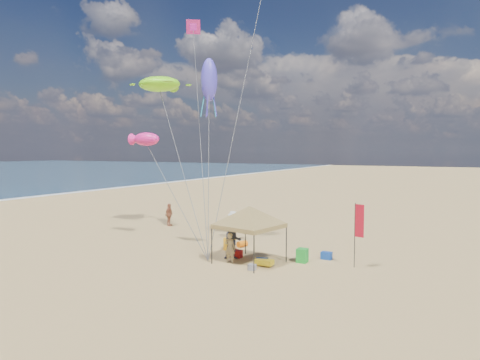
{
  "coord_description": "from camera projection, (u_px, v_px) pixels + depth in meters",
  "views": [
    {
      "loc": [
        11.09,
        -17.87,
        5.64
      ],
      "look_at": [
        0.0,
        3.0,
        4.0
      ],
      "focal_mm": 32.65,
      "sensor_mm": 36.0,
      "label": 1
    }
  ],
  "objects": [
    {
      "name": "ground",
      "position": [
        211.0,
        265.0,
        21.32
      ],
      "size": [
        280.0,
        280.0,
        0.0
      ],
      "primitive_type": "plane",
      "color": "tan",
      "rests_on": "ground"
    },
    {
      "name": "canopy_tent",
      "position": [
        249.0,
        208.0,
        21.59
      ],
      "size": [
        5.24,
        5.24,
        3.3
      ],
      "color": "black",
      "rests_on": "ground"
    },
    {
      "name": "feather_flag",
      "position": [
        358.0,
        225.0,
        20.69
      ],
      "size": [
        0.47,
        0.14,
        3.13
      ],
      "color": "black",
      "rests_on": "ground"
    },
    {
      "name": "cooler_red",
      "position": [
        237.0,
        254.0,
        22.86
      ],
      "size": [
        0.54,
        0.38,
        0.38
      ],
      "primitive_type": "cube",
      "color": "#AE100D",
      "rests_on": "ground"
    },
    {
      "name": "cooler_blue",
      "position": [
        327.0,
        256.0,
        22.5
      ],
      "size": [
        0.54,
        0.38,
        0.38
      ],
      "primitive_type": "cube",
      "color": "#123A95",
      "rests_on": "ground"
    },
    {
      "name": "bag_navy",
      "position": [
        262.0,
        261.0,
        21.44
      ],
      "size": [
        0.69,
        0.54,
        0.36
      ],
      "primitive_type": "cylinder",
      "rotation": [
        0.0,
        1.57,
        0.35
      ],
      "color": "#0B1933",
      "rests_on": "ground"
    },
    {
      "name": "bag_orange",
      "position": [
        242.0,
        244.0,
        25.32
      ],
      "size": [
        0.54,
        0.69,
        0.36
      ],
      "primitive_type": "cylinder",
      "rotation": [
        0.0,
        1.57,
        1.22
      ],
      "color": "orange",
      "rests_on": "ground"
    },
    {
      "name": "chair_green",
      "position": [
        302.0,
        255.0,
        21.85
      ],
      "size": [
        0.5,
        0.5,
        0.7
      ],
      "primitive_type": "cube",
      "color": "#1B962A",
      "rests_on": "ground"
    },
    {
      "name": "chair_yellow",
      "position": [
        229.0,
        244.0,
        24.57
      ],
      "size": [
        0.5,
        0.5,
        0.7
      ],
      "primitive_type": "cube",
      "color": "yellow",
      "rests_on": "ground"
    },
    {
      "name": "crate_grey",
      "position": [
        252.0,
        267.0,
        20.45
      ],
      "size": [
        0.34,
        0.3,
        0.28
      ],
      "primitive_type": "cube",
      "color": "gray",
      "rests_on": "ground"
    },
    {
      "name": "beach_cart",
      "position": [
        264.0,
        262.0,
        21.16
      ],
      "size": [
        0.9,
        0.5,
        0.24
      ],
      "primitive_type": "cube",
      "color": "gold",
      "rests_on": "ground"
    },
    {
      "name": "person_near_a",
      "position": [
        230.0,
        248.0,
        21.71
      ],
      "size": [
        0.58,
        0.4,
        1.52
      ],
      "primitive_type": "imported",
      "rotation": [
        0.0,
        0.0,
        3.2
      ],
      "color": "tan",
      "rests_on": "ground"
    },
    {
      "name": "person_near_b",
      "position": [
        233.0,
        241.0,
        22.52
      ],
      "size": [
        1.16,
        1.1,
        1.89
      ],
      "primitive_type": "imported",
      "rotation": [
        0.0,
        0.0,
        0.59
      ],
      "color": "#383B4D",
      "rests_on": "ground"
    },
    {
      "name": "person_near_c",
      "position": [
        233.0,
        225.0,
        27.52
      ],
      "size": [
        1.24,
        0.83,
        1.78
      ],
      "primitive_type": "imported",
      "rotation": [
        0.0,
        0.0,
        3.3
      ],
      "color": "beige",
      "rests_on": "ground"
    },
    {
      "name": "person_far_a",
      "position": [
        169.0,
        215.0,
        32.31
      ],
      "size": [
        0.56,
        1.03,
        1.68
      ],
      "primitive_type": "imported",
      "rotation": [
        0.0,
        0.0,
        1.73
      ],
      "color": "#A15C3D",
      "rests_on": "ground"
    },
    {
      "name": "turtle_kite",
      "position": [
        159.0,
        84.0,
        28.16
      ],
      "size": [
        2.87,
        2.31,
        0.95
      ],
      "primitive_type": "ellipsoid",
      "rotation": [
        0.0,
        0.0,
        0.01
      ],
      "color": "#7EFF15",
      "rests_on": "ground"
    },
    {
      "name": "fish_kite",
      "position": [
        147.0,
        139.0,
        25.58
      ],
      "size": [
        1.85,
        1.06,
        0.79
      ],
      "primitive_type": "ellipsoid",
      "rotation": [
        0.0,
        0.0,
        0.1
      ],
      "color": "#F71F89",
      "rests_on": "ground"
    },
    {
      "name": "squid_kite",
      "position": [
        209.0,
        80.0,
        26.24
      ],
      "size": [
        1.08,
        1.08,
        2.59
      ],
      "primitive_type": "ellipsoid",
      "rotation": [
        0.0,
        0.0,
        0.09
      ],
      "color": "#493FCF",
      "rests_on": "ground"
    },
    {
      "name": "stunt_kite_pink",
      "position": [
        193.0,
        27.0,
        35.57
      ],
      "size": [
        1.24,
        1.04,
        1.05
      ],
      "primitive_type": "cube",
      "rotation": [
        0.44,
        0.0,
        0.55
      ],
      "color": "#E02288",
      "rests_on": "ground"
    }
  ]
}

